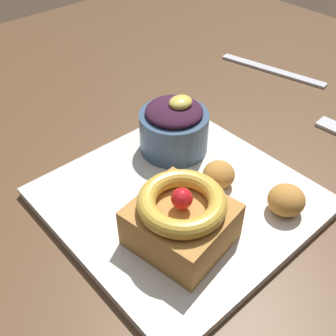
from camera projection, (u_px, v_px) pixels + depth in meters
The scene contains 7 objects.
dining_table at pixel (70, 219), 0.57m from camera, with size 1.44×1.01×0.73m.
front_plate at pixel (180, 199), 0.47m from camera, with size 0.27×0.27×0.01m, color silver.
cake_slice at pixel (181, 219), 0.40m from camera, with size 0.10×0.10×0.07m.
berry_ramekin at pixel (174, 127), 0.51m from camera, with size 0.09×0.09×0.08m.
fritter_front at pixel (286, 200), 0.44m from camera, with size 0.04×0.04×0.03m, color #BC7F38.
fritter_middle at pixel (219, 175), 0.47m from camera, with size 0.04×0.04×0.03m, color #BC7F38.
knife at pixel (272, 70), 0.71m from camera, with size 0.19×0.02×0.00m, color silver.
Camera 1 is at (-0.15, -0.38, 1.07)m, focal length 43.76 mm.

